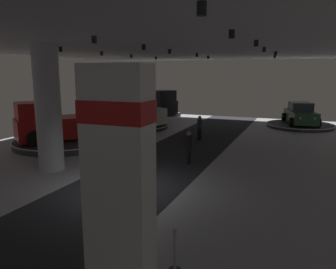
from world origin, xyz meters
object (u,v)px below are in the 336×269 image
object	(u,v)px
display_platform_deep_left	(152,115)
visitor_walking_far	(189,145)
pickup_truck_far_left	(129,112)
pickup_truck_deep_left	(154,104)
brand_sign_pylon	(119,197)
display_platform_far_left	(132,126)
pickup_truck_mid_left	(58,124)
display_platform_deep_right	(300,125)
display_platform_mid_left	(65,142)
visitor_walking_near	(200,126)
column_left	(48,109)
display_car_deep_right	(300,114)

from	to	relation	value
display_platform_deep_left	visitor_walking_far	size ratio (longest dim) A/B	3.57
visitor_walking_far	pickup_truck_far_left	bearing A→B (deg)	132.93
pickup_truck_deep_left	brand_sign_pylon	bearing A→B (deg)	-66.85
brand_sign_pylon	pickup_truck_far_left	bearing A→B (deg)	118.20
display_platform_deep_left	pickup_truck_deep_left	xyz separation A→B (m)	(0.28, -0.16, 1.10)
display_platform_far_left	pickup_truck_mid_left	bearing A→B (deg)	-97.69
display_platform_deep_right	display_platform_mid_left	size ratio (longest dim) A/B	0.87
display_platform_deep_right	visitor_walking_near	distance (m)	9.97
brand_sign_pylon	display_platform_mid_left	bearing A→B (deg)	132.66
brand_sign_pylon	display_platform_far_left	world-z (taller)	brand_sign_pylon
display_platform_far_left	visitor_walking_far	xyz separation A→B (m)	(7.41, -8.22, 0.74)
column_left	display_car_deep_right	distance (m)	19.73
display_platform_mid_left	pickup_truck_deep_left	size ratio (longest dim) A/B	1.05
display_platform_mid_left	visitor_walking_near	bearing A→B (deg)	32.22
display_car_deep_right	display_platform_deep_left	xyz separation A→B (m)	(-13.39, 0.91, -0.82)
display_platform_far_left	visitor_walking_near	xyz separation A→B (m)	(6.28, -2.64, 0.74)
brand_sign_pylon	pickup_truck_deep_left	distance (m)	26.64
display_car_deep_right	pickup_truck_mid_left	world-z (taller)	pickup_truck_mid_left
display_platform_deep_left	column_left	bearing A→B (deg)	-79.92
brand_sign_pylon	pickup_truck_deep_left	bearing A→B (deg)	113.15
brand_sign_pylon	pickup_truck_deep_left	world-z (taller)	brand_sign_pylon
display_platform_deep_right	pickup_truck_mid_left	size ratio (longest dim) A/B	0.94
display_platform_deep_left	visitor_walking_far	bearing A→B (deg)	-59.39
display_platform_deep_left	pickup_truck_far_left	bearing A→B (deg)	-82.13
brand_sign_pylon	pickup_truck_mid_left	bearing A→B (deg)	133.85
pickup_truck_deep_left	pickup_truck_far_left	xyz separation A→B (m)	(0.58, -6.04, -0.08)
pickup_truck_mid_left	pickup_truck_far_left	bearing A→B (deg)	84.75
column_left	display_car_deep_right	bearing A→B (deg)	58.59
display_platform_mid_left	display_platform_deep_left	world-z (taller)	display_platform_deep_left
brand_sign_pylon	visitor_walking_near	xyz separation A→B (m)	(-3.30, 15.73, -1.40)
column_left	pickup_truck_mid_left	distance (m)	5.23
column_left	display_platform_mid_left	world-z (taller)	column_left
display_platform_far_left	visitor_walking_near	bearing A→B (deg)	-22.77
column_left	visitor_walking_near	world-z (taller)	column_left
display_platform_far_left	display_platform_deep_right	bearing A→B (deg)	23.56
display_platform_deep_left	pickup_truck_far_left	xyz separation A→B (m)	(0.86, -6.19, 1.02)
brand_sign_pylon	visitor_walking_far	bearing A→B (deg)	102.07
display_platform_far_left	pickup_truck_far_left	size ratio (longest dim) A/B	1.00
column_left	display_platform_far_left	size ratio (longest dim) A/B	0.97
display_car_deep_right	pickup_truck_far_left	bearing A→B (deg)	-157.14
column_left	display_platform_deep_right	world-z (taller)	column_left
brand_sign_pylon	visitor_walking_near	world-z (taller)	brand_sign_pylon
pickup_truck_mid_left	visitor_walking_near	size ratio (longest dim) A/B	3.46
display_car_deep_right	display_platform_far_left	distance (m)	13.37
display_platform_far_left	visitor_walking_far	distance (m)	11.09
brand_sign_pylon	display_platform_mid_left	xyz separation A→B (m)	(-10.38, 11.26, -2.11)
display_car_deep_right	pickup_truck_far_left	world-z (taller)	pickup_truck_far_left
display_platform_far_left	pickup_truck_far_left	xyz separation A→B (m)	(-0.31, 0.08, 1.07)
pickup_truck_far_left	pickup_truck_deep_left	bearing A→B (deg)	95.45
display_car_deep_right	display_platform_deep_right	bearing A→B (deg)	-76.14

